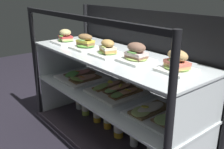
% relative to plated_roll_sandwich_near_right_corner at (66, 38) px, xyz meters
% --- Properties ---
extents(ground_plane, '(6.00, 6.00, 0.02)m').
position_rel_plated_roll_sandwich_near_right_corner_xyz_m(ground_plane, '(0.51, 0.07, -0.72)').
color(ground_plane, black).
rests_on(ground_plane, ground).
extents(case_base_deck, '(1.44, 0.55, 0.04)m').
position_rel_plated_roll_sandwich_near_right_corner_xyz_m(case_base_deck, '(0.51, 0.07, -0.69)').
color(case_base_deck, '#372E37').
rests_on(case_base_deck, ground).
extents(case_frame, '(1.44, 0.55, 0.95)m').
position_rel_plated_roll_sandwich_near_right_corner_xyz_m(case_frame, '(0.51, 0.21, -0.19)').
color(case_frame, black).
rests_on(case_frame, ground).
extents(riser_lower_tier, '(1.37, 0.48, 0.32)m').
position_rel_plated_roll_sandwich_near_right_corner_xyz_m(riser_lower_tier, '(0.51, 0.07, -0.51)').
color(riser_lower_tier, silver).
rests_on(riser_lower_tier, case_base_deck).
extents(shelf_lower_glass, '(1.39, 0.50, 0.01)m').
position_rel_plated_roll_sandwich_near_right_corner_xyz_m(shelf_lower_glass, '(0.51, 0.07, -0.34)').
color(shelf_lower_glass, silver).
rests_on(shelf_lower_glass, riser_lower_tier).
extents(riser_upper_tier, '(1.37, 0.48, 0.28)m').
position_rel_plated_roll_sandwich_near_right_corner_xyz_m(riser_upper_tier, '(0.51, 0.07, -0.20)').
color(riser_upper_tier, silver).
rests_on(riser_upper_tier, shelf_lower_glass).
extents(shelf_upper_glass, '(1.39, 0.50, 0.01)m').
position_rel_plated_roll_sandwich_near_right_corner_xyz_m(shelf_upper_glass, '(0.51, 0.07, -0.05)').
color(shelf_upper_glass, silver).
rests_on(shelf_upper_glass, riser_upper_tier).
extents(plated_roll_sandwich_near_right_corner, '(0.19, 0.19, 0.11)m').
position_rel_plated_roll_sandwich_near_right_corner_xyz_m(plated_roll_sandwich_near_right_corner, '(0.00, 0.00, 0.00)').
color(plated_roll_sandwich_near_right_corner, white).
rests_on(plated_roll_sandwich_near_right_corner, shelf_upper_glass).
extents(plated_roll_sandwich_far_right, '(0.19, 0.19, 0.11)m').
position_rel_plated_roll_sandwich_near_right_corner_xyz_m(plated_roll_sandwich_far_right, '(0.27, 0.01, -0.00)').
color(plated_roll_sandwich_far_right, white).
rests_on(plated_roll_sandwich_far_right, shelf_upper_glass).
extents(plated_roll_sandwich_mid_right, '(0.19, 0.19, 0.10)m').
position_rel_plated_roll_sandwich_near_right_corner_xyz_m(plated_roll_sandwich_mid_right, '(0.52, 0.02, -0.00)').
color(plated_roll_sandwich_mid_right, white).
rests_on(plated_roll_sandwich_mid_right, shelf_upper_glass).
extents(plated_roll_sandwich_near_left_corner, '(0.18, 0.18, 0.12)m').
position_rel_plated_roll_sandwich_near_right_corner_xyz_m(plated_roll_sandwich_near_left_corner, '(0.74, 0.06, 0.00)').
color(plated_roll_sandwich_near_left_corner, white).
rests_on(plated_roll_sandwich_near_left_corner, shelf_upper_glass).
extents(plated_roll_sandwich_center, '(0.18, 0.18, 0.12)m').
position_rel_plated_roll_sandwich_near_right_corner_xyz_m(plated_roll_sandwich_center, '(1.01, 0.10, 0.01)').
color(plated_roll_sandwich_center, white).
rests_on(plated_roll_sandwich_center, shelf_upper_glass).
extents(open_sandwich_tray_far_right, '(0.34, 0.35, 0.06)m').
position_rel_plated_roll_sandwich_near_right_corner_xyz_m(open_sandwich_tray_far_right, '(0.09, 0.07, -0.32)').
color(open_sandwich_tray_far_right, white).
rests_on(open_sandwich_tray_far_right, shelf_lower_glass).
extents(open_sandwich_tray_right_of_center, '(0.34, 0.35, 0.07)m').
position_rel_plated_roll_sandwich_near_right_corner_xyz_m(open_sandwich_tray_right_of_center, '(0.51, 0.10, -0.31)').
color(open_sandwich_tray_right_of_center, white).
rests_on(open_sandwich_tray_right_of_center, shelf_lower_glass).
extents(open_sandwich_tray_mid_left, '(0.34, 0.35, 0.06)m').
position_rel_plated_roll_sandwich_near_right_corner_xyz_m(open_sandwich_tray_mid_left, '(0.93, 0.08, -0.32)').
color(open_sandwich_tray_mid_left, white).
rests_on(open_sandwich_tray_mid_left, shelf_lower_glass).
extents(juice_bottle_near_post, '(0.06, 0.06, 0.20)m').
position_rel_plated_roll_sandwich_near_right_corner_xyz_m(juice_bottle_near_post, '(-0.03, 0.12, -0.59)').
color(juice_bottle_near_post, silver).
rests_on(juice_bottle_near_post, case_base_deck).
extents(juice_bottle_back_right, '(0.07, 0.07, 0.21)m').
position_rel_plated_roll_sandwich_near_right_corner_xyz_m(juice_bottle_back_right, '(0.11, 0.09, -0.59)').
color(juice_bottle_back_right, '#B1CE51').
rests_on(juice_bottle_back_right, case_base_deck).
extents(juice_bottle_tucked_behind, '(0.06, 0.06, 0.25)m').
position_rel_plated_roll_sandwich_near_right_corner_xyz_m(juice_bottle_tucked_behind, '(0.27, 0.10, -0.57)').
color(juice_bottle_tucked_behind, gold).
rests_on(juice_bottle_tucked_behind, case_base_deck).
extents(juice_bottle_back_center, '(0.06, 0.06, 0.24)m').
position_rel_plated_roll_sandwich_near_right_corner_xyz_m(juice_bottle_back_center, '(0.40, 0.11, -0.57)').
color(juice_bottle_back_center, gold).
rests_on(juice_bottle_back_center, case_base_deck).
extents(juice_bottle_front_second, '(0.07, 0.07, 0.24)m').
position_rel_plated_roll_sandwich_near_right_corner_xyz_m(juice_bottle_front_second, '(0.55, 0.10, -0.57)').
color(juice_bottle_front_second, gold).
rests_on(juice_bottle_front_second, case_base_deck).
extents(juice_bottle_front_fourth, '(0.06, 0.06, 0.22)m').
position_rel_plated_roll_sandwich_near_right_corner_xyz_m(juice_bottle_front_fourth, '(0.70, 0.11, -0.58)').
color(juice_bottle_front_fourth, silver).
rests_on(juice_bottle_front_fourth, case_base_deck).
extents(juice_bottle_front_left_end, '(0.06, 0.06, 0.22)m').
position_rel_plated_roll_sandwich_near_right_corner_xyz_m(juice_bottle_front_left_end, '(0.86, 0.11, -0.58)').
color(juice_bottle_front_left_end, '#BCD34C').
rests_on(juice_bottle_front_left_end, case_base_deck).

